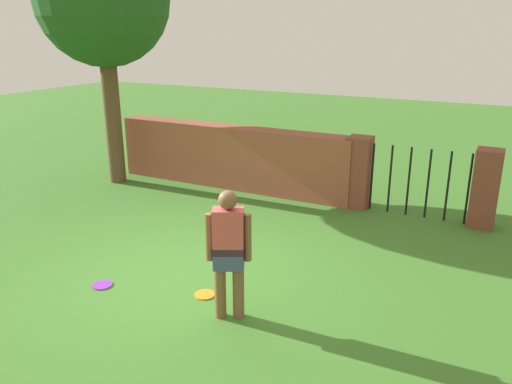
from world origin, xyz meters
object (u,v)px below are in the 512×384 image
(tree, at_px, (103,0))
(frisbee_purple, at_px, (102,285))
(person, at_px, (229,249))
(frisbee_orange, at_px, (205,295))

(tree, xyz_separation_m, frisbee_purple, (3.22, -3.90, -3.88))
(frisbee_purple, bearing_deg, person, 4.19)
(person, bearing_deg, frisbee_purple, -21.84)
(person, relative_size, frisbee_orange, 6.00)
(tree, relative_size, person, 3.29)
(tree, height_order, frisbee_purple, tree)
(tree, distance_m, frisbee_orange, 6.95)
(tree, xyz_separation_m, person, (5.16, -3.76, -2.99))
(person, bearing_deg, frisbee_orange, -53.54)
(tree, bearing_deg, frisbee_purple, -50.48)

